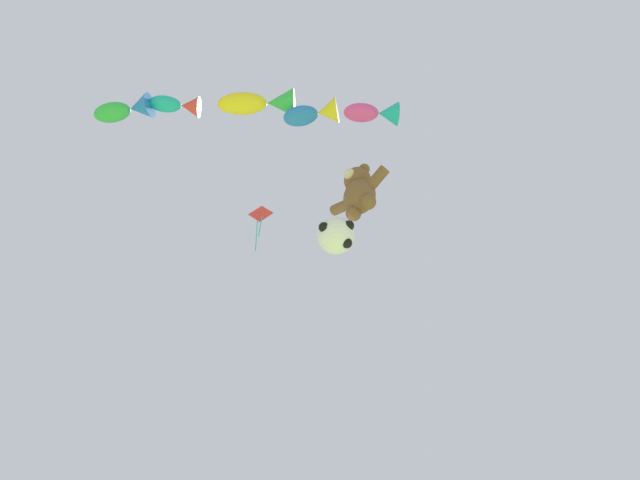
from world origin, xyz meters
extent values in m
ellipsoid|color=brown|center=(1.00, 7.04, 13.34)|extent=(0.97, 0.83, 1.18)
sphere|color=brown|center=(1.00, 7.04, 14.22)|extent=(0.81, 0.81, 0.81)
sphere|color=beige|center=(1.00, 6.69, 14.16)|extent=(0.34, 0.34, 0.34)
sphere|color=brown|center=(0.71, 7.04, 14.53)|extent=(0.33, 0.33, 0.33)
cylinder|color=brown|center=(0.29, 7.04, 13.55)|extent=(0.70, 0.31, 0.55)
sphere|color=brown|center=(0.73, 7.04, 12.78)|extent=(0.44, 0.44, 0.44)
sphere|color=brown|center=(1.29, 7.04, 14.53)|extent=(0.33, 0.33, 0.33)
cylinder|color=brown|center=(1.70, 7.04, 13.55)|extent=(0.70, 0.31, 0.55)
sphere|color=brown|center=(1.26, 7.04, 12.78)|extent=(0.44, 0.44, 0.44)
sphere|color=white|center=(0.25, 6.82, 12.00)|extent=(1.00, 1.00, 1.00)
sphere|color=black|center=(0.71, 6.82, 12.00)|extent=(0.28, 0.28, 0.28)
sphere|color=black|center=(0.15, 7.13, 12.33)|extent=(0.28, 0.28, 0.28)
sphere|color=black|center=(0.25, 6.36, 11.93)|extent=(0.28, 0.28, 0.28)
sphere|color=black|center=(0.47, 6.98, 11.63)|extent=(0.28, 0.28, 0.28)
ellipsoid|color=#E53F9E|center=(2.17, 6.01, 15.52)|extent=(1.12, 1.15, 0.48)
cone|color=#19ADB2|center=(2.72, 6.60, 15.52)|extent=(0.91, 0.90, 0.71)
sphere|color=black|center=(1.95, 5.77, 15.64)|extent=(0.13, 0.13, 0.13)
ellipsoid|color=blue|center=(0.72, 4.92, 15.86)|extent=(1.24, 1.13, 0.53)
cone|color=yellow|center=(1.40, 5.39, 15.86)|extent=(0.93, 0.98, 0.79)
sphere|color=black|center=(0.43, 4.72, 16.00)|extent=(0.14, 0.14, 0.14)
ellipsoid|color=yellow|center=(-0.49, 3.52, 16.47)|extent=(1.62, 1.58, 0.60)
cone|color=green|center=(0.39, 4.34, 16.47)|extent=(1.23, 1.23, 0.89)
sphere|color=black|center=(-0.85, 3.18, 16.63)|extent=(0.16, 0.16, 0.16)
ellipsoid|color=#19ADB2|center=(-2.22, 1.82, 16.48)|extent=(1.05, 1.12, 0.45)
cone|color=red|center=(-1.72, 2.42, 16.48)|extent=(0.86, 0.85, 0.66)
sphere|color=black|center=(-2.42, 1.57, 16.59)|extent=(0.12, 0.12, 0.12)
ellipsoid|color=green|center=(-3.56, 0.80, 16.35)|extent=(1.35, 1.19, 0.53)
cone|color=blue|center=(-2.78, 1.32, 16.35)|extent=(0.99, 1.02, 0.79)
sphere|color=black|center=(-3.88, 0.59, 16.49)|extent=(0.14, 0.14, 0.14)
cube|color=red|center=(-3.32, 6.73, 16.65)|extent=(0.73, 0.62, 0.94)
cylinder|color=#19ADB2|center=(-3.44, 6.78, 15.51)|extent=(0.03, 0.16, 1.68)
cylinder|color=#19ADB2|center=(-3.20, 6.72, 15.74)|extent=(0.03, 0.04, 1.22)
camera|label=1|loc=(5.47, 0.96, 1.49)|focal=28.00mm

